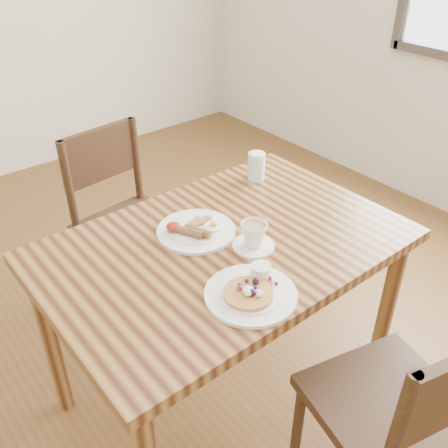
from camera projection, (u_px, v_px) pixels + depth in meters
The scene contains 8 objects.
ground at pixel (224, 388), 2.08m from camera, with size 5.00×5.00×0.00m, color brown.
dining_table at pixel (224, 265), 1.72m from camera, with size 1.20×0.80×0.75m.
chair_near at pixel (404, 411), 1.41m from camera, with size 0.51×0.51×0.88m.
chair_far at pixel (125, 217), 2.27m from camera, with size 0.46×0.46×0.88m.
pancake_plate at pixel (251, 291), 1.44m from camera, with size 0.27×0.27×0.06m.
breakfast_plate at pixel (195, 230), 1.70m from camera, with size 0.27×0.27×0.04m.
teacup_saucer at pixel (254, 236), 1.62m from camera, with size 0.14×0.14×0.09m.
water_glass at pixel (256, 166), 2.00m from camera, with size 0.07×0.07×0.11m, color silver.
Camera 1 is at (-0.86, -1.05, 1.72)m, focal length 40.00 mm.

